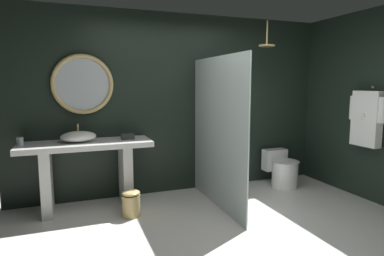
% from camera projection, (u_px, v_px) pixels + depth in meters
% --- Properties ---
extents(ground_plane, '(5.76, 5.76, 0.00)m').
position_uv_depth(ground_plane, '(239.00, 245.00, 3.25)').
color(ground_plane, silver).
extents(back_wall_panel, '(4.80, 0.10, 2.60)m').
position_uv_depth(back_wall_panel, '(179.00, 104.00, 4.84)').
color(back_wall_panel, black).
rests_on(back_wall_panel, ground_plane).
extents(side_wall_right, '(0.10, 2.47, 2.60)m').
position_uv_depth(side_wall_right, '(362.00, 105.00, 4.59)').
color(side_wall_right, black).
rests_on(side_wall_right, ground_plane).
extents(vanity_counter, '(1.61, 0.59, 0.87)m').
position_uv_depth(vanity_counter, '(87.00, 165.00, 4.13)').
color(vanity_counter, silver).
rests_on(vanity_counter, ground_plane).
extents(vessel_sink, '(0.43, 0.35, 0.22)m').
position_uv_depth(vessel_sink, '(78.00, 136.00, 4.09)').
color(vessel_sink, white).
rests_on(vessel_sink, vanity_counter).
extents(tumbler_cup, '(0.08, 0.08, 0.10)m').
position_uv_depth(tumbler_cup, '(20.00, 141.00, 3.85)').
color(tumbler_cup, silver).
rests_on(tumbler_cup, vanity_counter).
extents(tissue_box, '(0.16, 0.11, 0.07)m').
position_uv_depth(tissue_box, '(128.00, 137.00, 4.29)').
color(tissue_box, '#282D28').
rests_on(tissue_box, vanity_counter).
extents(round_wall_mirror, '(0.79, 0.06, 0.79)m').
position_uv_depth(round_wall_mirror, '(83.00, 84.00, 4.25)').
color(round_wall_mirror, tan).
extents(shower_glass_panel, '(0.02, 1.58, 1.94)m').
position_uv_depth(shower_glass_panel, '(218.00, 133.00, 4.19)').
color(shower_glass_panel, silver).
rests_on(shower_glass_panel, ground_plane).
extents(rain_shower_head, '(0.23, 0.23, 0.36)m').
position_uv_depth(rain_shower_head, '(267.00, 44.00, 4.72)').
color(rain_shower_head, tan).
extents(hanging_bathrobe, '(0.20, 0.56, 0.81)m').
position_uv_depth(hanging_bathrobe, '(367.00, 117.00, 4.37)').
color(hanging_bathrobe, tan).
extents(toilet, '(0.41, 0.60, 0.55)m').
position_uv_depth(toilet, '(282.00, 170.00, 5.12)').
color(toilet, white).
rests_on(toilet, ground_plane).
extents(waste_bin, '(0.22, 0.22, 0.33)m').
position_uv_depth(waste_bin, '(131.00, 203.00, 3.95)').
color(waste_bin, tan).
rests_on(waste_bin, ground_plane).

